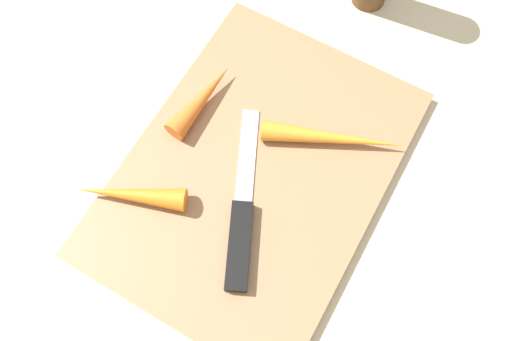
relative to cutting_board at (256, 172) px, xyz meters
The scene contains 6 objects.
ground_plane 0.01m from the cutting_board, ahead, with size 1.40×1.40×0.00m, color #C6B793.
cutting_board is the anchor object (origin of this frame).
knife 0.07m from the cutting_board, 17.01° to the left, with size 0.19×0.10×0.01m.
carrot_shortest 0.10m from the cutting_board, 113.31° to the right, with size 0.02×0.02×0.10m, color orange.
carrot_longest 0.09m from the cutting_board, 141.24° to the left, with size 0.02×0.02×0.16m, color orange.
carrot_medium 0.13m from the cutting_board, 46.47° to the right, with size 0.02×0.02×0.11m, color orange.
Camera 1 is at (0.17, 0.10, 0.53)m, focal length 36.19 mm.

